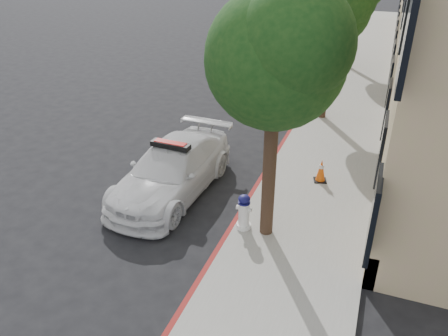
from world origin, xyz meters
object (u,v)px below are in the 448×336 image
(police_car, at_px, (172,170))
(parked_car_mid, at_px, (283,81))
(parked_car_far, at_px, (303,35))
(traffic_cone, at_px, (321,170))
(fire_hydrant, at_px, (244,212))

(police_car, distance_m, parked_car_mid, 9.40)
(parked_car_far, relative_size, traffic_cone, 6.82)
(parked_car_mid, distance_m, parked_car_far, 9.90)
(police_car, relative_size, fire_hydrant, 5.39)
(police_car, bearing_deg, traffic_cone, 28.13)
(fire_hydrant, bearing_deg, traffic_cone, 66.15)
(parked_car_mid, xyz_separation_m, parked_car_far, (-1.12, 9.84, 0.12))
(parked_car_mid, xyz_separation_m, fire_hydrant, (1.60, -10.49, -0.05))
(fire_hydrant, height_order, traffic_cone, fire_hydrant)
(police_car, relative_size, traffic_cone, 7.25)
(police_car, height_order, parked_car_far, police_car)
(parked_car_far, bearing_deg, parked_car_mid, -84.79)
(parked_car_far, distance_m, fire_hydrant, 20.51)
(police_car, height_order, fire_hydrant, police_car)
(police_car, height_order, traffic_cone, police_car)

